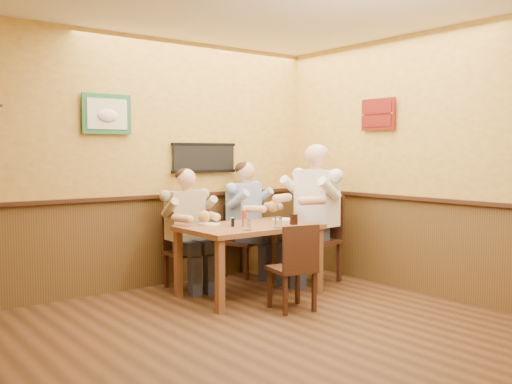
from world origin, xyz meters
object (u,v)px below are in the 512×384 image
at_px(diner_blue_polo, 244,225).
at_px(salt_shaker, 232,222).
at_px(dining_table, 249,234).
at_px(chair_back_right, 244,240).
at_px(water_glass_left, 247,224).
at_px(pepper_shaker, 233,222).
at_px(chair_near_side, 292,267).
at_px(cola_tumbler, 294,219).
at_px(chair_back_left, 186,251).
at_px(water_glass_mid, 278,222).
at_px(hot_sauce_bottle, 244,218).
at_px(diner_tan_shirt, 185,235).
at_px(diner_white_elder, 317,220).
at_px(chair_right_end, 317,239).

relative_size(diner_blue_polo, salt_shaker, 14.86).
bearing_deg(dining_table, chair_back_right, 57.14).
distance_m(water_glass_left, pepper_shaker, 0.30).
bearing_deg(chair_near_side, diner_blue_polo, -97.77).
xyz_separation_m(dining_table, cola_tumbler, (0.39, -0.26, 0.15)).
bearing_deg(chair_back_left, dining_table, -58.28).
relative_size(diner_blue_polo, water_glass_mid, 11.00).
bearing_deg(cola_tumbler, pepper_shaker, 157.91).
height_order(water_glass_mid, hot_sauce_bottle, hot_sauce_bottle).
height_order(diner_tan_shirt, water_glass_left, diner_tan_shirt).
distance_m(cola_tumbler, hot_sauce_bottle, 0.55).
distance_m(dining_table, diner_white_elder, 1.00).
relative_size(diner_blue_polo, hot_sauce_bottle, 6.67).
height_order(diner_blue_polo, diner_white_elder, diner_white_elder).
bearing_deg(pepper_shaker, diner_blue_polo, 47.43).
bearing_deg(chair_near_side, salt_shaker, -66.93).
distance_m(water_glass_mid, salt_shaker, 0.51).
bearing_deg(chair_near_side, chair_back_left, -63.19).
bearing_deg(dining_table, chair_near_side, -91.67).
xyz_separation_m(chair_back_right, diner_white_elder, (0.50, -0.76, 0.28)).
distance_m(chair_near_side, diner_white_elder, 1.29).
height_order(chair_near_side, diner_blue_polo, diner_blue_polo).
bearing_deg(chair_right_end, cola_tumbler, -70.16).
bearing_deg(water_glass_mid, cola_tumbler, 18.80).
xyz_separation_m(diner_tan_shirt, pepper_shaker, (0.17, -0.67, 0.19)).
height_order(diner_white_elder, water_glass_left, diner_white_elder).
distance_m(diner_blue_polo, diner_white_elder, 0.91).
height_order(diner_blue_polo, pepper_shaker, diner_blue_polo).
bearing_deg(diner_white_elder, chair_right_end, 0.00).
xyz_separation_m(diner_blue_polo, pepper_shaker, (-0.73, -0.79, 0.17)).
xyz_separation_m(chair_near_side, diner_white_elder, (1.02, 0.73, 0.30)).
xyz_separation_m(water_glass_mid, hot_sauce_bottle, (-0.22, 0.29, 0.04)).
bearing_deg(diner_tan_shirt, diner_white_elder, -23.48).
height_order(chair_right_end, salt_shaker, chair_right_end).
bearing_deg(cola_tumbler, dining_table, 146.40).
relative_size(chair_back_left, chair_back_right, 0.96).
bearing_deg(pepper_shaker, water_glass_left, -96.76).
height_order(chair_back_left, water_glass_left, water_glass_left).
distance_m(chair_back_right, salt_shaker, 1.05).
xyz_separation_m(chair_near_side, diner_tan_shirt, (-0.37, 1.37, 0.18)).
bearing_deg(chair_near_side, chair_back_right, -97.77).
height_order(chair_back_right, cola_tumbler, chair_back_right).
relative_size(chair_back_right, pepper_shaker, 9.96).
height_order(dining_table, chair_near_side, chair_near_side).
bearing_deg(cola_tumbler, diner_tan_shirt, 130.34).
bearing_deg(dining_table, diner_tan_shirt, 120.54).
bearing_deg(diner_tan_shirt, chair_back_left, 0.00).
bearing_deg(pepper_shaker, cola_tumbler, -22.09).
bearing_deg(salt_shaker, chair_right_end, -2.10).
distance_m(chair_back_left, hot_sauce_bottle, 0.89).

